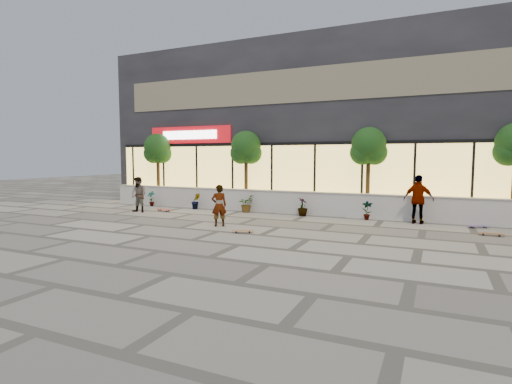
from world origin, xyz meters
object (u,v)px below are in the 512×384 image
at_px(skater_left, 139,195).
at_px(skateboard_right_far, 479,226).
at_px(tree_mideast, 369,148).
at_px(skater_right_near, 419,199).
at_px(skateboard_center, 243,231).
at_px(skateboard_left, 164,210).
at_px(skateboard_right_near, 491,234).
at_px(tree_west, 158,150).
at_px(skater_center, 219,205).
at_px(tree_midwest, 246,149).

distance_m(skater_left, skateboard_right_far, 14.35).
distance_m(tree_mideast, skater_right_near, 3.28).
distance_m(skateboard_center, skateboard_left, 6.83).
relative_size(skater_right_near, skateboard_right_near, 2.52).
bearing_deg(skateboard_center, tree_mideast, 35.57).
relative_size(skater_left, skateboard_right_near, 2.20).
bearing_deg(skateboard_left, tree_west, 135.87).
relative_size(skateboard_center, skateboard_right_far, 0.96).
xyz_separation_m(skater_right_near, skateboard_right_near, (2.33, -1.59, -0.88)).
height_order(tree_west, skateboard_left, tree_west).
bearing_deg(skateboard_center, skater_left, 133.20).
height_order(skater_center, skater_left, skater_left).
bearing_deg(tree_west, skateboard_center, -35.75).
height_order(tree_mideast, skateboard_left, tree_mideast).
distance_m(tree_midwest, skateboard_right_near, 11.30).
relative_size(tree_midwest, skateboard_right_far, 5.08).
bearing_deg(skateboard_right_far, tree_west, 151.27).
xyz_separation_m(skateboard_center, skateboard_right_near, (7.72, 2.97, 0.00)).
bearing_deg(skater_left, skateboard_left, 45.13).
height_order(tree_west, skater_center, tree_west).
xyz_separation_m(tree_mideast, skater_right_near, (2.17, -1.40, -2.03)).
relative_size(tree_west, skater_left, 2.34).
bearing_deg(tree_midwest, skater_left, -139.24).
bearing_deg(skater_right_near, skater_left, 17.21).
bearing_deg(skateboard_right_far, tree_mideast, 137.24).
bearing_deg(skater_center, skateboard_center, 110.41).
relative_size(tree_west, tree_midwest, 1.00).
bearing_deg(skateboard_right_near, skateboard_center, -156.94).
height_order(tree_mideast, skateboard_right_far, tree_mideast).
distance_m(tree_mideast, skateboard_right_far, 5.36).
bearing_deg(tree_west, skateboard_right_near, -10.59).
height_order(tree_midwest, skater_center, tree_midwest).
height_order(tree_west, tree_midwest, same).
bearing_deg(skater_right_near, tree_midwest, -1.93).
relative_size(skater_center, skateboard_center, 2.12).
distance_m(skater_center, skateboard_right_near, 9.40).
bearing_deg(tree_mideast, skateboard_center, -118.37).
bearing_deg(skateboard_right_near, tree_mideast, 148.39).
xyz_separation_m(tree_mideast, skater_center, (-4.63, -5.13, -2.20)).
bearing_deg(skater_center, tree_mideast, -171.08).
height_order(skater_right_near, skateboard_right_near, skater_right_near).
bearing_deg(skater_left, skateboard_center, -21.20).
bearing_deg(tree_mideast, skateboard_left, -164.17).
xyz_separation_m(tree_west, skater_left, (1.54, -3.41, -2.15)).
bearing_deg(skateboard_left, skater_right_near, 9.91).
bearing_deg(skateboard_right_near, skater_left, -176.33).
relative_size(tree_mideast, skater_right_near, 2.04).
height_order(tree_mideast, skateboard_right_near, tree_mideast).
height_order(skater_right_near, skateboard_right_far, skater_right_near).
relative_size(tree_west, skateboard_left, 4.91).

